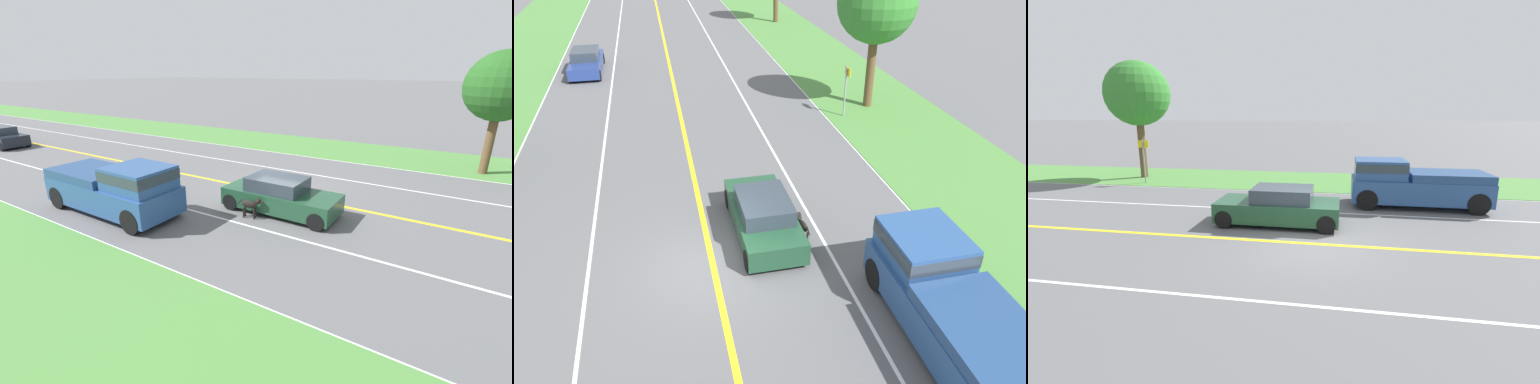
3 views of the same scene
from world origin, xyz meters
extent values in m
plane|color=#5B5B5E|center=(0.00, 0.00, 0.00)|extent=(400.00, 400.00, 0.00)
cube|color=yellow|center=(0.00, 0.00, 0.00)|extent=(0.18, 160.00, 0.01)
cube|color=white|center=(7.00, 0.00, 0.00)|extent=(0.14, 160.00, 0.01)
cube|color=white|center=(3.50, 0.00, 0.00)|extent=(0.10, 160.00, 0.01)
cube|color=white|center=(-3.50, 0.00, 0.00)|extent=(0.10, 160.00, 0.01)
cube|color=#4C843D|center=(10.00, 0.00, 0.01)|extent=(6.00, 160.00, 0.03)
cube|color=#1E472D|center=(1.79, 1.30, 0.51)|extent=(1.78, 4.36, 0.68)
cube|color=#2D3842|center=(1.79, 1.13, 1.11)|extent=(1.53, 2.09, 0.50)
cylinder|color=black|center=(2.59, 3.07, 0.32)|extent=(0.22, 0.63, 0.63)
cylinder|color=black|center=(2.59, -0.47, 0.32)|extent=(0.22, 0.63, 0.63)
cylinder|color=black|center=(0.98, 3.07, 0.32)|extent=(0.22, 0.63, 0.63)
cylinder|color=black|center=(0.98, -0.47, 0.32)|extent=(0.22, 0.63, 0.63)
ellipsoid|color=black|center=(2.88, 0.59, 0.53)|extent=(0.28, 0.61, 0.29)
cylinder|color=black|center=(2.92, 0.80, 0.19)|extent=(0.06, 0.06, 0.39)
cylinder|color=black|center=(2.98, 0.39, 0.19)|extent=(0.06, 0.06, 0.39)
cylinder|color=black|center=(2.79, 0.78, 0.19)|extent=(0.06, 0.06, 0.39)
cylinder|color=black|center=(2.85, 0.37, 0.19)|extent=(0.06, 0.06, 0.39)
cylinder|color=black|center=(2.85, 0.84, 0.64)|extent=(0.15, 0.18, 0.16)
sphere|color=black|center=(2.83, 0.94, 0.70)|extent=(0.23, 0.23, 0.20)
ellipsoid|color=#331E14|center=(2.81, 1.08, 0.68)|extent=(0.10, 0.11, 0.08)
cone|color=black|center=(2.89, 0.94, 0.77)|extent=(0.07, 0.07, 0.09)
cone|color=black|center=(2.78, 0.92, 0.77)|extent=(0.07, 0.07, 0.09)
cylinder|color=black|center=(2.94, 0.20, 0.57)|extent=(0.08, 0.22, 0.22)
cube|color=#284C84|center=(5.11, -4.11, 0.73)|extent=(2.09, 5.49, 0.94)
cube|color=#284C84|center=(5.11, -2.52, 1.60)|extent=(1.84, 2.07, 0.80)
cube|color=#2D3842|center=(5.11, -2.52, 1.72)|extent=(1.86, 2.10, 0.35)
cube|color=navy|center=(5.11, -5.26, 1.37)|extent=(2.05, 3.12, 0.33)
cylinder|color=black|center=(6.07, -1.98, 0.44)|extent=(0.22, 0.87, 0.87)
cylinder|color=black|center=(4.16, -1.98, 0.44)|extent=(0.22, 0.87, 0.87)
cube|color=navy|center=(-5.04, 20.89, 0.50)|extent=(1.79, 4.77, 0.65)
cube|color=#2D3842|center=(-5.04, 21.09, 1.11)|extent=(1.54, 2.29, 0.56)
cylinder|color=black|center=(-5.85, 18.93, 0.32)|extent=(0.22, 0.64, 0.64)
cylinder|color=black|center=(-5.85, 22.86, 0.32)|extent=(0.22, 0.64, 0.64)
cylinder|color=black|center=(-4.23, 18.93, 0.32)|extent=(0.22, 0.64, 0.64)
cylinder|color=black|center=(-4.23, 22.86, 0.32)|extent=(0.22, 0.64, 0.64)
cylinder|color=brown|center=(9.55, 11.30, 1.93)|extent=(0.43, 0.43, 3.86)
sphere|color=#337A2D|center=(9.55, 11.30, 5.09)|extent=(3.79, 3.79, 3.79)
cylinder|color=gray|center=(7.83, 10.19, 1.25)|extent=(0.08, 0.08, 2.49)
cube|color=yellow|center=(7.89, 10.19, 2.24)|extent=(0.03, 0.64, 0.40)
camera|label=1|loc=(12.55, 6.93, 5.11)|focal=24.00mm
camera|label=2|loc=(-1.02, -11.56, 9.06)|focal=35.00mm
camera|label=3|loc=(-9.87, -0.91, 3.88)|focal=24.00mm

